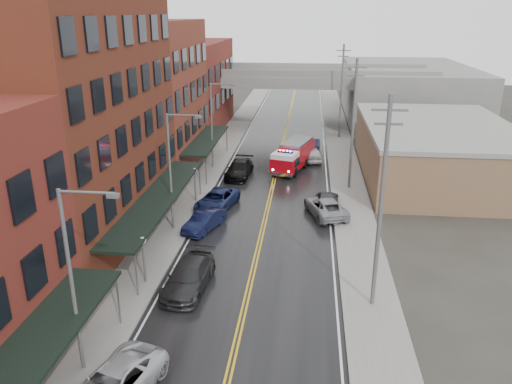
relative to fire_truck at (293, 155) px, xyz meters
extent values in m
cube|color=black|center=(-1.69, -10.76, -1.53)|extent=(11.00, 160.00, 0.02)
cube|color=slate|center=(-8.99, -10.76, -1.46)|extent=(3.00, 160.00, 0.15)
cube|color=slate|center=(5.61, -10.76, -1.46)|extent=(3.00, 160.00, 0.15)
cube|color=gray|center=(-7.34, -10.76, -1.46)|extent=(0.30, 160.00, 0.15)
cube|color=gray|center=(3.96, -10.76, -1.46)|extent=(0.30, 160.00, 0.15)
cube|color=#5C2318|center=(-14.99, -17.76, 7.46)|extent=(9.00, 20.00, 18.00)
cube|color=maroon|center=(-14.99, -0.26, 5.96)|extent=(9.00, 15.00, 15.00)
cube|color=maroon|center=(-14.99, 17.24, 4.46)|extent=(9.00, 20.00, 12.00)
cube|color=brown|center=(14.31, -0.76, 0.96)|extent=(14.00, 22.00, 5.00)
cube|color=slate|center=(16.31, 29.24, 2.46)|extent=(18.00, 30.00, 8.00)
cube|color=black|center=(-9.19, -36.76, 1.46)|extent=(2.60, 16.00, 0.18)
cylinder|color=slate|center=(-8.04, -29.16, -0.04)|extent=(0.10, 0.10, 3.00)
cube|color=black|center=(-9.19, -17.76, 1.46)|extent=(2.60, 18.00, 0.18)
cylinder|color=slate|center=(-8.04, -26.36, -0.04)|extent=(0.10, 0.10, 3.00)
cylinder|color=slate|center=(-8.04, -9.16, -0.04)|extent=(0.10, 0.10, 3.00)
cube|color=black|center=(-9.19, -0.26, 1.46)|extent=(2.60, 13.00, 0.18)
cylinder|color=slate|center=(-8.04, -6.36, -0.04)|extent=(0.10, 0.10, 3.00)
cylinder|color=slate|center=(-8.04, 5.84, -0.04)|extent=(0.10, 0.10, 3.00)
cylinder|color=#59595B|center=(-8.09, -24.76, -0.14)|extent=(0.14, 0.14, 2.80)
sphere|color=silver|center=(-8.09, -24.76, 1.36)|extent=(0.44, 0.44, 0.44)
cylinder|color=#59595B|center=(-8.09, -10.76, -0.14)|extent=(0.14, 0.14, 2.80)
sphere|color=silver|center=(-8.09, -10.76, 1.36)|extent=(0.44, 0.44, 0.44)
cylinder|color=#59595B|center=(-8.49, -32.76, 2.96)|extent=(0.18, 0.18, 9.00)
cylinder|color=#59595B|center=(-7.29, -32.76, 7.36)|extent=(2.40, 0.12, 0.12)
cube|color=#59595B|center=(-6.19, -32.76, 7.26)|extent=(0.50, 0.22, 0.18)
cylinder|color=#59595B|center=(-8.49, -16.76, 2.96)|extent=(0.18, 0.18, 9.00)
cylinder|color=#59595B|center=(-7.29, -16.76, 7.36)|extent=(2.40, 0.12, 0.12)
cube|color=#59595B|center=(-6.19, -16.76, 7.26)|extent=(0.50, 0.22, 0.18)
cylinder|color=#59595B|center=(-8.49, -0.76, 2.96)|extent=(0.18, 0.18, 9.00)
cylinder|color=#59595B|center=(-7.29, -0.76, 7.36)|extent=(2.40, 0.12, 0.12)
cube|color=#59595B|center=(-6.19, -0.76, 7.26)|extent=(0.50, 0.22, 0.18)
cylinder|color=#59595B|center=(5.51, -25.76, 4.46)|extent=(0.24, 0.24, 12.00)
cube|color=#59595B|center=(5.51, -25.76, 9.66)|extent=(1.80, 0.12, 0.12)
cube|color=#59595B|center=(5.51, -25.76, 8.96)|extent=(1.40, 0.12, 0.12)
cylinder|color=#59595B|center=(5.51, -5.76, 4.46)|extent=(0.24, 0.24, 12.00)
cube|color=#59595B|center=(5.51, -5.76, 9.66)|extent=(1.80, 0.12, 0.12)
cube|color=#59595B|center=(5.51, -5.76, 8.96)|extent=(1.40, 0.12, 0.12)
cylinder|color=#59595B|center=(5.51, 14.24, 4.46)|extent=(0.24, 0.24, 12.00)
cube|color=#59595B|center=(5.51, 14.24, 9.66)|extent=(1.80, 0.12, 0.12)
cube|color=#59595B|center=(5.51, 14.24, 8.96)|extent=(1.40, 0.12, 0.12)
cube|color=slate|center=(-1.69, 21.24, 5.21)|extent=(40.00, 10.00, 1.50)
cube|color=slate|center=(-12.69, 21.24, 1.46)|extent=(1.60, 8.00, 6.00)
cube|color=slate|center=(9.31, 21.24, 1.46)|extent=(1.60, 8.00, 6.00)
cube|color=#A30711|center=(0.34, 1.18, -0.02)|extent=(3.84, 5.84, 2.05)
cube|color=#A30711|center=(-0.72, -2.48, -0.31)|extent=(3.05, 3.12, 1.47)
cube|color=silver|center=(-0.72, -2.48, 0.66)|extent=(2.88, 2.90, 0.49)
cube|color=black|center=(-0.66, -2.30, -0.02)|extent=(2.80, 2.19, 0.78)
cube|color=slate|center=(0.34, 1.18, 1.15)|extent=(3.50, 5.40, 0.29)
cube|color=black|center=(-0.72, -2.48, 0.99)|extent=(1.58, 0.70, 0.14)
sphere|color=#FF0C0C|center=(-1.23, -2.33, 1.06)|extent=(0.20, 0.20, 0.20)
sphere|color=#1933FF|center=(-0.20, -2.63, 1.06)|extent=(0.20, 0.20, 0.20)
cylinder|color=black|center=(-1.78, -2.28, -1.05)|extent=(1.03, 0.60, 0.98)
cylinder|color=black|center=(0.29, -2.88, -1.05)|extent=(1.03, 0.60, 0.98)
cylinder|color=black|center=(-0.83, 1.01, -1.05)|extent=(1.03, 0.60, 0.98)
cylinder|color=black|center=(1.24, 0.41, -1.05)|extent=(1.03, 0.60, 0.98)
cylinder|color=black|center=(-0.15, 3.35, -1.05)|extent=(1.03, 0.60, 0.98)
cylinder|color=black|center=(1.92, 2.76, -1.05)|extent=(1.03, 0.60, 0.98)
imported|color=#242426|center=(-5.29, -25.06, -0.73)|extent=(2.67, 5.73, 1.62)
imported|color=silver|center=(-5.58, -23.96, -0.85)|extent=(2.47, 4.28, 1.37)
imported|color=black|center=(-6.12, -16.46, -0.80)|extent=(2.91, 4.70, 1.46)
imported|color=#14204C|center=(-5.98, -11.96, -0.78)|extent=(3.64, 5.86, 1.51)
imported|color=black|center=(-5.29, -3.23, -0.73)|extent=(2.65, 5.69, 1.61)
imported|color=gray|center=(3.15, -12.56, -0.79)|extent=(4.03, 5.90, 1.50)
imported|color=#2A2A2C|center=(3.31, -10.96, -0.84)|extent=(2.12, 4.83, 1.38)
imported|color=#B5B5B5|center=(1.92, 3.36, -0.74)|extent=(2.78, 4.95, 1.59)
imported|color=#0E1534|center=(2.02, 8.00, -0.80)|extent=(1.99, 4.60, 1.47)
camera|label=1|loc=(1.57, -50.86, 14.26)|focal=35.00mm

